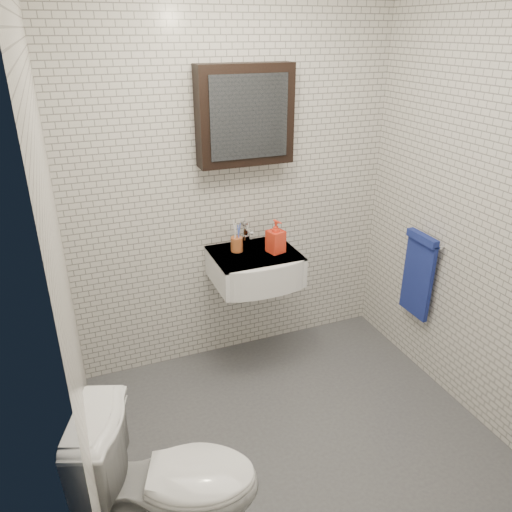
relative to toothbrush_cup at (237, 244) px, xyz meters
name	(u,v)px	position (x,y,z in m)	size (l,w,h in m)	color
ground	(295,435)	(0.05, -0.84, -0.90)	(2.20, 2.00, 0.01)	#46484D
room_shell	(305,197)	(0.05, -0.84, 0.56)	(2.22, 2.02, 2.51)	silver
washbasin	(257,268)	(0.10, -0.11, -0.15)	(0.55, 0.50, 0.20)	white
faucet	(246,235)	(0.10, 0.09, 0.01)	(0.06, 0.20, 0.15)	silver
mirror_cabinet	(245,116)	(0.10, 0.09, 0.80)	(0.60, 0.15, 0.60)	black
towel_rail	(419,272)	(1.09, -0.49, -0.18)	(0.09, 0.30, 0.58)	silver
toothbrush_cup	(237,244)	(0.00, 0.00, 0.00)	(0.08, 0.08, 0.21)	#A65329
soap_bottle	(276,236)	(0.23, -0.11, 0.06)	(0.10, 0.10, 0.22)	orange
toilet	(172,482)	(-0.75, -1.24, -0.52)	(0.43, 0.75, 0.77)	white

